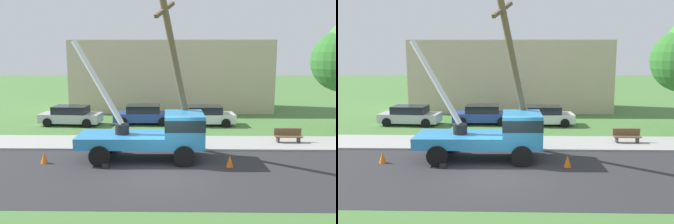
{
  "view_description": "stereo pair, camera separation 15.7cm",
  "coord_description": "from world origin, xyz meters",
  "views": [
    {
      "loc": [
        0.49,
        -15.29,
        5.28
      ],
      "look_at": [
        0.18,
        2.7,
        2.34
      ],
      "focal_mm": 38.65,
      "sensor_mm": 36.0,
      "label": 1
    },
    {
      "loc": [
        0.65,
        -15.29,
        5.28
      ],
      "look_at": [
        0.18,
        2.7,
        2.34
      ],
      "focal_mm": 38.65,
      "sensor_mm": 36.0,
      "label": 2
    }
  ],
  "objects": [
    {
      "name": "traffic_cone_behind",
      "position": [
        -5.79,
        1.48,
        0.28
      ],
      "size": [
        0.36,
        0.36,
        0.56
      ],
      "primitive_type": "cone",
      "color": "orange",
      "rests_on": "ground"
    },
    {
      "name": "park_bench",
      "position": [
        7.19,
        5.54,
        0.46
      ],
      "size": [
        1.6,
        0.45,
        0.9
      ],
      "color": "brown",
      "rests_on": "ground"
    },
    {
      "name": "parked_sedan_blue",
      "position": [
        -1.82,
        11.48,
        0.71
      ],
      "size": [
        4.45,
        2.1,
        1.42
      ],
      "color": "#263F99",
      "rests_on": "ground"
    },
    {
      "name": "parked_sedan_silver",
      "position": [
        -7.17,
        10.98,
        0.71
      ],
      "size": [
        4.52,
        2.22,
        1.42
      ],
      "color": "#B7B7BF",
      "rests_on": "ground"
    },
    {
      "name": "parked_sedan_white",
      "position": [
        2.73,
        11.07,
        0.71
      ],
      "size": [
        4.46,
        2.12,
        1.42
      ],
      "color": "silver",
      "rests_on": "ground"
    },
    {
      "name": "utility_truck",
      "position": [
        -0.31,
        2.29,
        1.41
      ],
      "size": [
        6.8,
        3.2,
        5.98
      ],
      "color": "#2D84C6",
      "rests_on": "ground"
    },
    {
      "name": "traffic_cone_ahead",
      "position": [
        3.1,
        1.08,
        0.28
      ],
      "size": [
        0.36,
        0.36,
        0.56
      ],
      "primitive_type": "cone",
      "color": "orange",
      "rests_on": "ground"
    },
    {
      "name": "lowrise_building_backdrop",
      "position": [
        0.21,
        18.99,
        3.2
      ],
      "size": [
        18.0,
        6.0,
        6.4
      ],
      "primitive_type": "cube",
      "color": "#C6B293",
      "rests_on": "ground"
    },
    {
      "name": "ground_plane",
      "position": [
        0.0,
        12.0,
        0.0
      ],
      "size": [
        120.0,
        120.0,
        0.0
      ],
      "primitive_type": "plane",
      "color": "#477538"
    },
    {
      "name": "leaning_utility_pole",
      "position": [
        0.66,
        2.61,
        4.24
      ],
      "size": [
        2.14,
        3.94,
        8.32
      ],
      "color": "brown",
      "rests_on": "ground"
    },
    {
      "name": "sidewalk_strip",
      "position": [
        0.0,
        5.48,
        0.05
      ],
      "size": [
        80.0,
        3.24,
        0.1
      ],
      "primitive_type": "cube",
      "color": "#9E9E99",
      "rests_on": "ground"
    },
    {
      "name": "road_asphalt",
      "position": [
        0.0,
        0.0,
        0.0
      ],
      "size": [
        80.0,
        7.71,
        0.01
      ],
      "primitive_type": "cube",
      "color": "#2B2B2D",
      "rests_on": "ground"
    }
  ]
}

